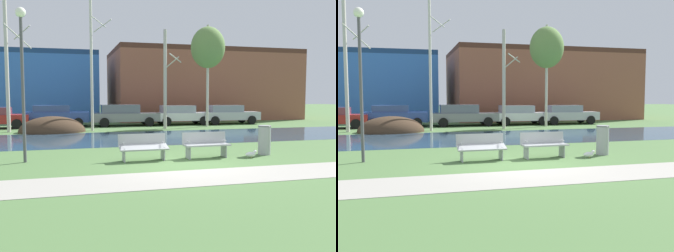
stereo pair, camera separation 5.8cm
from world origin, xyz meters
The scene contains 19 objects.
ground_plane centered at (0.00, 10.00, 0.00)m, with size 120.00×120.00×0.00m, color #4C703D.
paved_path_strip centered at (0.00, -1.80, 0.01)m, with size 60.00×1.87×0.01m, color #9E998E.
river_band centered at (0.00, 7.58, 0.00)m, with size 80.00×6.36×0.01m, color #2D475B.
soil_mound centered at (-4.35, 11.76, 0.00)m, with size 3.81×2.77×1.86m, color #423021.
bench_left centered at (-1.10, 1.05, 0.47)m, with size 1.61×0.58×0.87m.
bench_right centered at (1.09, 1.05, 0.47)m, with size 1.61×0.59×0.87m.
trash_bin centered at (3.38, 1.13, 0.55)m, with size 0.47×0.47×1.06m.
seagull centered at (2.57, 0.59, 0.13)m, with size 0.46×0.17×0.27m.
streetlamp centered at (-4.81, 1.73, 3.29)m, with size 0.32×0.32×4.86m.
birch_far_left centered at (-6.75, 12.30, 4.77)m, with size 1.51×2.77×9.45m.
birch_left centered at (-2.01, 11.94, 4.31)m, with size 1.31×2.10×8.43m.
birch_center_left centered at (2.64, 12.24, 3.22)m, with size 1.19×1.97×6.32m.
birch_center centered at (5.87, 13.15, 5.39)m, with size 2.34×2.34×6.94m.
parked_sedan_second_blue centered at (-4.24, 15.69, 0.79)m, with size 4.24×2.17×1.47m.
parked_hatch_third_grey centered at (0.36, 15.23, 0.79)m, with size 4.72×2.19×1.50m.
parked_wagon_fourth_white centered at (4.56, 15.16, 0.75)m, with size 4.21×2.18×1.42m.
parked_suv_fifth_silver centered at (8.20, 14.85, 0.75)m, with size 4.44×1.99×1.42m.
building_blue_store centered at (-6.74, 23.84, 2.93)m, with size 11.66×7.61×5.86m.
building_brick_low centered at (8.73, 22.62, 3.11)m, with size 16.48×9.87×6.22m.
Camera 1 is at (-3.45, -10.65, 2.12)m, focal length 39.26 mm.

